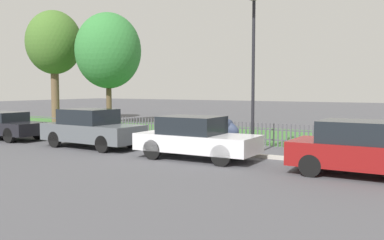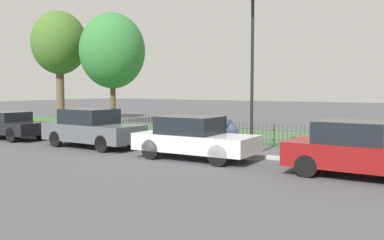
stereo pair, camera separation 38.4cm
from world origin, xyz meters
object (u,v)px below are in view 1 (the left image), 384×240
object	(u,v)px
tree_behind_motorcycle	(108,51)
parked_car_black_saloon	(91,128)
parked_car_silver_hatchback	(5,125)
parked_car_navy_estate	(196,138)
street_lamp	(252,55)
tree_nearest_kerb	(54,43)
covered_motorcycle	(218,131)
parked_car_red_compact	(360,149)

from	to	relation	value
tree_behind_motorcycle	parked_car_black_saloon	bearing A→B (deg)	-51.70
parked_car_silver_hatchback	parked_car_navy_estate	size ratio (longest dim) A/B	1.02
street_lamp	tree_nearest_kerb	bearing A→B (deg)	158.75
parked_car_navy_estate	street_lamp	world-z (taller)	street_lamp
parked_car_black_saloon	parked_car_navy_estate	xyz separation A→B (m)	(4.96, -0.26, -0.04)
parked_car_black_saloon	parked_car_navy_estate	distance (m)	4.97
covered_motorcycle	tree_nearest_kerb	world-z (taller)	tree_nearest_kerb
parked_car_silver_hatchback	tree_behind_motorcycle	size ratio (longest dim) A/B	0.59
parked_car_red_compact	parked_car_navy_estate	bearing A→B (deg)	179.33
covered_motorcycle	parked_car_navy_estate	bearing A→B (deg)	-75.92
parked_car_navy_estate	street_lamp	distance (m)	3.47
parked_car_red_compact	street_lamp	xyz separation A→B (m)	(-3.87, 1.68, 2.76)
parked_car_black_saloon	parked_car_red_compact	distance (m)	10.14
parked_car_silver_hatchback	parked_car_red_compact	world-z (taller)	parked_car_red_compact
parked_car_black_saloon	tree_behind_motorcycle	xyz separation A→B (m)	(-6.61, 8.37, 3.96)
parked_car_red_compact	street_lamp	world-z (taller)	street_lamp
parked_car_red_compact	tree_behind_motorcycle	size ratio (longest dim) A/B	0.52
covered_motorcycle	tree_behind_motorcycle	size ratio (longest dim) A/B	0.29
tree_nearest_kerb	street_lamp	world-z (taller)	tree_nearest_kerb
parked_car_red_compact	tree_behind_motorcycle	xyz separation A→B (m)	(-16.75, 8.68, 3.99)
parked_car_navy_estate	street_lamp	bearing A→B (deg)	50.14
parked_car_silver_hatchback	parked_car_black_saloon	bearing A→B (deg)	1.69
parked_car_black_saloon	tree_behind_motorcycle	distance (m)	11.38
parked_car_black_saloon	parked_car_red_compact	xyz separation A→B (m)	(10.14, -0.31, -0.03)
tree_behind_motorcycle	street_lamp	size ratio (longest dim) A/B	1.29
parked_car_silver_hatchback	parked_car_navy_estate	xyz separation A→B (m)	(10.36, -0.22, 0.06)
parked_car_navy_estate	parked_car_red_compact	bearing A→B (deg)	-1.80
tree_nearest_kerb	parked_car_black_saloon	bearing A→B (deg)	-35.76
tree_behind_motorcycle	parked_car_silver_hatchback	bearing A→B (deg)	-81.76
parked_car_black_saloon	parked_car_red_compact	world-z (taller)	parked_car_black_saloon
tree_behind_motorcycle	covered_motorcycle	bearing A→B (deg)	-28.87
parked_car_navy_estate	tree_nearest_kerb	distance (m)	19.14
parked_car_silver_hatchback	street_lamp	world-z (taller)	street_lamp
parked_car_navy_estate	covered_motorcycle	world-z (taller)	parked_car_navy_estate
parked_car_navy_estate	tree_nearest_kerb	size ratio (longest dim) A/B	0.53
parked_car_silver_hatchback	covered_motorcycle	distance (m)	10.13
parked_car_navy_estate	covered_motorcycle	size ratio (longest dim) A/B	1.98
parked_car_red_compact	tree_nearest_kerb	distance (m)	23.75
parked_car_silver_hatchback	tree_behind_motorcycle	bearing A→B (deg)	99.56
tree_nearest_kerb	street_lamp	xyz separation A→B (m)	(17.77, -6.91, -1.96)
tree_behind_motorcycle	street_lamp	xyz separation A→B (m)	(12.88, -7.00, -1.23)
parked_car_navy_estate	street_lamp	size ratio (longest dim) A/B	0.74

